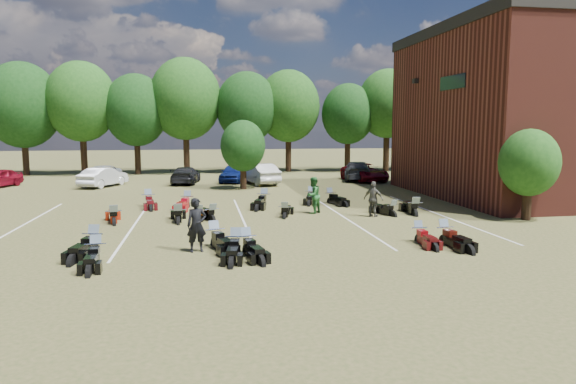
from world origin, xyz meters
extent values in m
plane|color=brown|center=(0.00, 0.00, 0.00)|extent=(160.00, 160.00, 0.00)
imported|color=silver|center=(-12.21, 18.63, 0.72)|extent=(3.19, 4.61, 1.44)
imported|color=#95989D|center=(-12.60, 20.42, 0.71)|extent=(2.45, 5.17, 1.43)
imported|color=black|center=(-6.20, 19.77, 0.66)|extent=(2.43, 4.78, 1.33)
imported|color=navy|center=(-2.39, 20.27, 0.73)|extent=(2.91, 4.63, 1.47)
imported|color=#B2B3AE|center=(-0.51, 18.50, 0.80)|extent=(2.91, 5.15, 1.61)
imported|color=#4F040E|center=(8.26, 19.17, 0.73)|extent=(3.14, 5.52, 1.45)
imported|color=#333438|center=(7.88, 20.07, 0.79)|extent=(3.41, 5.78, 1.57)
imported|color=black|center=(-5.12, -2.91, 0.97)|extent=(0.79, 0.59, 1.95)
imported|color=#246028|center=(0.73, 4.45, 0.95)|extent=(1.16, 1.16, 1.90)
imported|color=#504E44|center=(3.47, 2.94, 0.89)|extent=(1.05, 1.03, 1.77)
cube|color=black|center=(9.35, 12.00, 7.50)|extent=(0.30, 0.40, 0.30)
cube|color=black|center=(9.47, 7.00, 7.00)|extent=(0.06, 3.00, 0.80)
cylinder|color=black|center=(-21.00, 29.00, 2.04)|extent=(0.58, 0.58, 4.08)
ellipsoid|color=#1E4C19|center=(-21.00, 29.00, 6.33)|extent=(6.00, 6.00, 6.90)
cylinder|color=black|center=(-16.00, 29.00, 2.04)|extent=(0.58, 0.58, 4.08)
ellipsoid|color=#1E4C19|center=(-16.00, 29.00, 6.33)|extent=(6.00, 6.00, 6.90)
cylinder|color=black|center=(-11.00, 29.00, 2.04)|extent=(0.57, 0.58, 4.08)
ellipsoid|color=#1E4C19|center=(-11.00, 29.00, 6.33)|extent=(6.00, 6.00, 6.90)
cylinder|color=black|center=(-6.00, 29.00, 2.04)|extent=(0.57, 0.58, 4.08)
ellipsoid|color=#1E4C19|center=(-6.00, 29.00, 6.33)|extent=(6.00, 6.00, 6.90)
cylinder|color=black|center=(-1.00, 29.00, 2.04)|extent=(0.58, 0.58, 4.08)
ellipsoid|color=#1E4C19|center=(-1.00, 29.00, 6.33)|extent=(6.00, 6.00, 6.90)
cylinder|color=black|center=(4.00, 29.00, 2.04)|extent=(0.57, 0.58, 4.08)
ellipsoid|color=#1E4C19|center=(4.00, 29.00, 6.33)|extent=(6.00, 6.00, 6.90)
cylinder|color=black|center=(9.00, 29.00, 2.04)|extent=(0.57, 0.58, 4.08)
ellipsoid|color=#1E4C19|center=(9.00, 29.00, 6.33)|extent=(6.00, 6.00, 6.90)
cylinder|color=black|center=(14.00, 29.00, 2.04)|extent=(0.57, 0.58, 4.08)
ellipsoid|color=#1E4C19|center=(14.00, 29.00, 6.33)|extent=(6.00, 6.00, 6.90)
cylinder|color=black|center=(19.00, 29.00, 2.04)|extent=(0.58, 0.58, 4.08)
ellipsoid|color=#1E4C19|center=(19.00, 29.00, 6.33)|extent=(6.00, 6.00, 6.90)
cylinder|color=black|center=(24.00, 29.00, 2.04)|extent=(0.58, 0.58, 4.08)
ellipsoid|color=#1E4C19|center=(24.00, 29.00, 6.33)|extent=(6.00, 6.00, 6.90)
cylinder|color=black|center=(10.50, 1.00, 0.85)|extent=(0.24, 0.24, 1.71)
sphere|color=#1E4C19|center=(10.50, 1.00, 2.76)|extent=(2.80, 2.80, 2.80)
cylinder|color=black|center=(-2.00, 15.50, 0.95)|extent=(0.24, 0.24, 1.90)
sphere|color=#1E4C19|center=(-2.00, 15.50, 3.10)|extent=(3.20, 3.20, 3.20)
cube|color=silver|center=(-13.00, 3.00, 0.01)|extent=(0.10, 14.00, 0.01)
cube|color=silver|center=(-8.00, 3.00, 0.01)|extent=(0.10, 14.00, 0.01)
cube|color=silver|center=(-3.00, 3.00, 0.01)|extent=(0.10, 14.00, 0.01)
cube|color=silver|center=(2.00, 3.00, 0.01)|extent=(0.10, 14.00, 0.01)
cube|color=silver|center=(7.00, 3.00, 0.01)|extent=(0.10, 14.00, 0.01)
camera|label=1|loc=(-4.86, -21.19, 4.47)|focal=32.00mm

